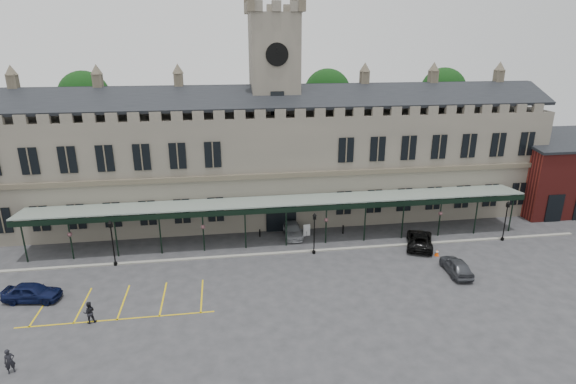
{
  "coord_description": "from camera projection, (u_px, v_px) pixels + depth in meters",
  "views": [
    {
      "loc": [
        -5.81,
        -32.95,
        19.2
      ],
      "look_at": [
        0.0,
        6.0,
        6.0
      ],
      "focal_mm": 28.0,
      "sensor_mm": 36.0,
      "label": 1
    }
  ],
  "objects": [
    {
      "name": "traffic_cone",
      "position": [
        437.0,
        253.0,
        42.33
      ],
      "size": [
        0.41,
        0.41,
        0.65
      ],
      "rotation": [
        0.0,
        0.0,
        0.15
      ],
      "color": "#FF4D08",
      "rests_on": "ground"
    },
    {
      "name": "tree_behind_right",
      "position": [
        443.0,
        92.0,
        60.54
      ],
      "size": [
        6.0,
        6.0,
        16.0
      ],
      "color": "#332314",
      "rests_on": "ground"
    },
    {
      "name": "bollard_left",
      "position": [
        260.0,
        233.0,
        46.43
      ],
      "size": [
        0.15,
        0.15,
        0.82
      ],
      "primitive_type": "cylinder",
      "color": "black",
      "rests_on": "ground"
    },
    {
      "name": "car_van",
      "position": [
        420.0,
        239.0,
        44.21
      ],
      "size": [
        4.17,
        5.67,
        1.43
      ],
      "primitive_type": "imported",
      "rotation": [
        0.0,
        0.0,
        2.75
      ],
      "color": "black",
      "rests_on": "ground"
    },
    {
      "name": "canopy",
      "position": [
        286.0,
        222.0,
        44.05
      ],
      "size": [
        50.0,
        4.1,
        4.3
      ],
      "color": "#8C9E93",
      "rests_on": "ground"
    },
    {
      "name": "sign_board",
      "position": [
        307.0,
        230.0,
        46.57
      ],
      "size": [
        0.74,
        0.18,
        1.28
      ],
      "rotation": [
        0.0,
        0.0,
        0.17
      ],
      "color": "black",
      "rests_on": "ground"
    },
    {
      "name": "lamp_post_left",
      "position": [
        112.0,
        239.0,
        39.81
      ],
      "size": [
        0.41,
        0.41,
        4.38
      ],
      "color": "black",
      "rests_on": "ground"
    },
    {
      "name": "car_right_a",
      "position": [
        456.0,
        266.0,
        38.99
      ],
      "size": [
        1.97,
        4.26,
        1.41
      ],
      "primitive_type": "imported",
      "rotation": [
        0.0,
        0.0,
        3.07
      ],
      "color": "#3D3F45",
      "rests_on": "ground"
    },
    {
      "name": "person_a",
      "position": [
        10.0,
        361.0,
        27.19
      ],
      "size": [
        0.71,
        0.64,
        1.63
      ],
      "primitive_type": "imported",
      "rotation": [
        0.0,
        0.0,
        0.55
      ],
      "color": "black",
      "rests_on": "ground"
    },
    {
      "name": "bollard_right",
      "position": [
        343.0,
        229.0,
        47.18
      ],
      "size": [
        0.17,
        0.17,
        0.94
      ],
      "primitive_type": "cylinder",
      "color": "black",
      "rests_on": "ground"
    },
    {
      "name": "kerb",
      "position": [
        289.0,
        252.0,
        42.95
      ],
      "size": [
        60.0,
        0.4,
        0.12
      ],
      "primitive_type": "cube",
      "color": "gray",
      "rests_on": "ground"
    },
    {
      "name": "car_left_a",
      "position": [
        32.0,
        292.0,
        34.84
      ],
      "size": [
        4.51,
        2.34,
        1.47
      ],
      "primitive_type": "imported",
      "rotation": [
        0.0,
        0.0,
        1.43
      ],
      "color": "#0B1234",
      "rests_on": "ground"
    },
    {
      "name": "parking_markings",
      "position": [
        122.0,
        305.0,
        34.45
      ],
      "size": [
        16.0,
        6.0,
        0.01
      ],
      "primitive_type": null,
      "color": "gold",
      "rests_on": "ground"
    },
    {
      "name": "car_taxi",
      "position": [
        293.0,
        230.0,
        46.68
      ],
      "size": [
        1.91,
        4.46,
        1.28
      ],
      "primitive_type": "imported",
      "rotation": [
        0.0,
        0.0,
        -0.03
      ],
      "color": "#A6A9AE",
      "rests_on": "ground"
    },
    {
      "name": "station_building",
      "position": [
        275.0,
        161.0,
        50.68
      ],
      "size": [
        60.0,
        10.36,
        17.3
      ],
      "color": "#655F54",
      "rests_on": "ground"
    },
    {
      "name": "lamp_post_right",
      "position": [
        506.0,
        217.0,
        44.92
      ],
      "size": [
        0.4,
        0.4,
        4.25
      ],
      "color": "black",
      "rests_on": "ground"
    },
    {
      "name": "ground",
      "position": [
        298.0,
        282.0,
        37.81
      ],
      "size": [
        140.0,
        140.0,
        0.0
      ],
      "primitive_type": "plane",
      "color": "#303033"
    },
    {
      "name": "clock_tower",
      "position": [
        274.0,
        101.0,
        48.65
      ],
      "size": [
        5.6,
        5.6,
        24.8
      ],
      "color": "#655F54",
      "rests_on": "ground"
    },
    {
      "name": "person_b",
      "position": [
        89.0,
        312.0,
        32.08
      ],
      "size": [
        0.93,
        0.79,
        1.67
      ],
      "primitive_type": "imported",
      "rotation": [
        0.0,
        0.0,
        3.36
      ],
      "color": "black",
      "rests_on": "ground"
    },
    {
      "name": "brick_annex",
      "position": [
        561.0,
        175.0,
        53.41
      ],
      "size": [
        12.4,
        8.36,
        9.23
      ],
      "color": "maroon",
      "rests_on": "ground"
    },
    {
      "name": "tree_behind_mid",
      "position": [
        327.0,
        94.0,
        58.3
      ],
      "size": [
        6.0,
        6.0,
        16.0
      ],
      "color": "#332314",
      "rests_on": "ground"
    },
    {
      "name": "tree_behind_left",
      "position": [
        85.0,
        98.0,
        54.11
      ],
      "size": [
        6.0,
        6.0,
        16.0
      ],
      "color": "#332314",
      "rests_on": "ground"
    },
    {
      "name": "lamp_post_mid",
      "position": [
        314.0,
        230.0,
        42.09
      ],
      "size": [
        0.39,
        0.39,
        4.15
      ],
      "color": "black",
      "rests_on": "ground"
    }
  ]
}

